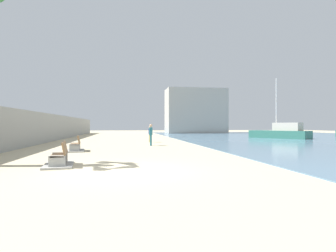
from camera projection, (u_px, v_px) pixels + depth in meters
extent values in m
plane|color=#C6B793|center=(124.00, 142.00, 27.97)|extent=(120.00, 120.00, 0.00)
cube|color=#9E9E99|center=(44.00, 128.00, 26.83)|extent=(0.80, 64.00, 2.76)
cube|color=#9E9E99|center=(57.00, 162.00, 10.68)|extent=(0.62, 0.28, 0.50)
cube|color=#9E9E99|center=(60.00, 158.00, 12.02)|extent=(0.62, 0.28, 0.50)
cube|color=olive|center=(59.00, 155.00, 11.35)|extent=(0.71, 1.65, 0.06)
cube|color=olive|center=(65.00, 148.00, 11.41)|extent=(0.38, 1.61, 0.50)
cube|color=#9E9E99|center=(59.00, 165.00, 11.35)|extent=(1.38, 2.23, 0.08)
cube|color=#9E9E99|center=(75.00, 148.00, 17.13)|extent=(0.62, 0.27, 0.50)
cube|color=#9E9E99|center=(76.00, 146.00, 18.48)|extent=(0.62, 0.27, 0.50)
cube|color=olive|center=(75.00, 144.00, 17.81)|extent=(0.69, 1.65, 0.06)
cube|color=olive|center=(79.00, 140.00, 17.87)|extent=(0.36, 1.61, 0.50)
cube|color=#9E9E99|center=(75.00, 151.00, 17.81)|extent=(1.35, 2.22, 0.08)
cylinder|color=teal|center=(151.00, 140.00, 22.61)|extent=(0.12, 0.12, 0.86)
cylinder|color=teal|center=(151.00, 140.00, 22.48)|extent=(0.12, 0.12, 0.86)
cube|color=teal|center=(151.00, 131.00, 22.54)|extent=(0.29, 0.37, 0.61)
sphere|color=tan|center=(151.00, 126.00, 22.54)|extent=(0.23, 0.23, 0.23)
cylinder|color=teal|center=(152.00, 131.00, 22.76)|extent=(0.09, 0.09, 0.55)
cylinder|color=teal|center=(150.00, 131.00, 22.33)|extent=(0.09, 0.09, 0.55)
cylinder|color=gold|center=(150.00, 138.00, 27.14)|extent=(0.12, 0.12, 0.77)
cylinder|color=gold|center=(150.00, 138.00, 27.01)|extent=(0.12, 0.12, 0.77)
cube|color=navy|center=(150.00, 131.00, 27.07)|extent=(0.28, 0.36, 0.55)
sphere|color=tan|center=(150.00, 127.00, 27.07)|extent=(0.21, 0.21, 0.21)
cylinder|color=navy|center=(150.00, 131.00, 27.29)|extent=(0.09, 0.09, 0.49)
cylinder|color=navy|center=(149.00, 131.00, 26.86)|extent=(0.09, 0.09, 0.49)
cube|color=#337060|center=(279.00, 134.00, 34.66)|extent=(5.78, 7.16, 0.94)
cube|color=beige|center=(288.00, 127.00, 33.87)|extent=(3.03, 3.47, 0.97)
cylinder|color=silver|center=(276.00, 104.00, 34.91)|extent=(0.12, 0.12, 6.49)
cube|color=#ADAAA3|center=(195.00, 111.00, 57.82)|extent=(12.00, 6.00, 9.03)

